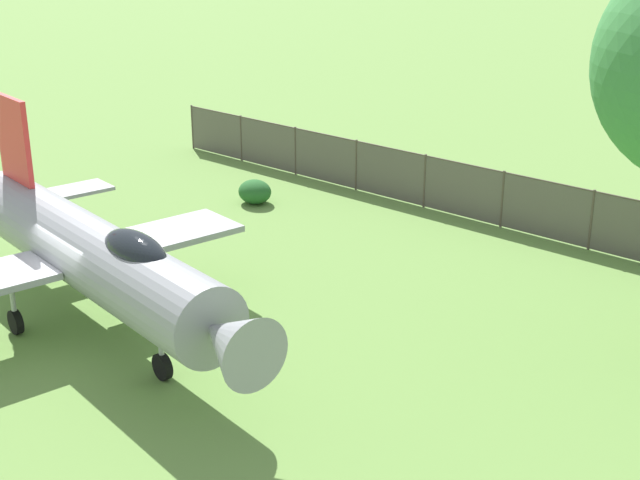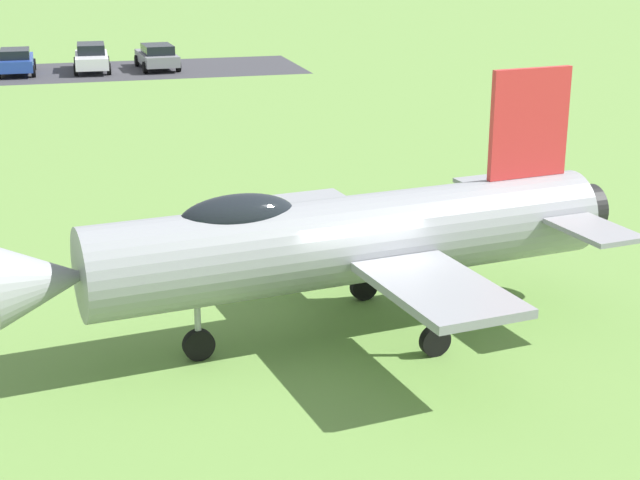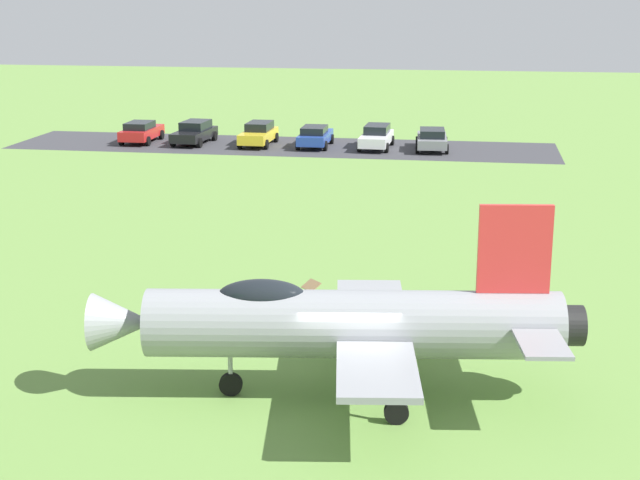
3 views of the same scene
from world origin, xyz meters
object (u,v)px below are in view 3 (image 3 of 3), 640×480
(parked_car_gray, at_px, (432,139))
(parked_car_red, at_px, (141,131))
(display_jet, at_px, (338,322))
(parked_car_yellow, at_px, (259,133))
(parked_car_white, at_px, (376,136))
(info_plaque, at_px, (311,290))
(parked_car_blue, at_px, (315,136))
(parked_car_black, at_px, (194,132))

(parked_car_gray, bearing_deg, parked_car_red, 86.40)
(display_jet, bearing_deg, parked_car_yellow, -82.31)
(parked_car_gray, height_order, parked_car_white, parked_car_white)
(display_jet, bearing_deg, parked_car_white, -93.54)
(display_jet, xyz_separation_m, info_plaque, (1.65, -5.95, -1.15))
(parked_car_blue, bearing_deg, info_plaque, -170.93)
(display_jet, bearing_deg, parked_car_red, -71.82)
(parked_car_red, bearing_deg, info_plaque, -152.44)
(parked_car_white, bearing_deg, parked_car_gray, 88.69)
(info_plaque, height_order, parked_car_gray, parked_car_gray)
(parked_car_black, xyz_separation_m, parked_car_red, (3.67, 0.16, -0.02))
(parked_car_yellow, distance_m, parked_car_red, 8.08)
(parked_car_gray, xyz_separation_m, parked_car_red, (19.53, -0.15, 0.01))
(parked_car_white, xyz_separation_m, parked_car_black, (12.26, -0.09, -0.01))
(parked_car_white, bearing_deg, parked_car_yellow, -88.28)
(info_plaque, xyz_separation_m, parked_car_black, (13.36, -32.88, -0.09))
(parked_car_gray, distance_m, parked_car_yellow, 11.46)
(parked_car_yellow, bearing_deg, parked_car_blue, 87.90)
(parked_car_black, bearing_deg, info_plaque, 25.86)
(parked_car_black, bearing_deg, display_jet, 24.89)
(parked_car_blue, bearing_deg, parked_car_gray, -90.33)
(parked_car_red, bearing_deg, display_jet, -154.16)
(info_plaque, height_order, parked_car_black, parked_car_black)
(parked_car_white, relative_size, parked_car_blue, 1.08)
(parked_car_gray, height_order, parked_car_blue, parked_car_gray)
(parked_car_white, bearing_deg, info_plaque, 4.01)
(parked_car_black, bearing_deg, parked_car_white, 93.33)
(parked_car_white, height_order, parked_car_blue, parked_car_white)
(parked_car_black, bearing_deg, parked_car_gray, 92.66)
(parked_car_red, bearing_deg, parked_car_gray, -90.38)
(parked_car_gray, xyz_separation_m, parked_car_blue, (7.63, -0.06, -0.00))
(parked_car_black, relative_size, parked_car_red, 1.08)
(display_jet, bearing_deg, parked_car_black, -76.47)
(parked_car_blue, height_order, parked_car_red, parked_car_red)
(info_plaque, relative_size, parked_car_white, 0.24)
(display_jet, distance_m, parked_car_red, 42.97)
(parked_car_yellow, xyz_separation_m, parked_car_red, (8.08, 0.12, -0.03))
(parked_car_blue, relative_size, parked_car_yellow, 0.95)
(display_jet, distance_m, parked_car_gray, 38.56)
(display_jet, height_order, parked_car_red, display_jet)
(parked_car_yellow, xyz_separation_m, parked_car_black, (4.40, -0.04, -0.01))
(display_jet, bearing_deg, parked_car_gray, -98.87)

